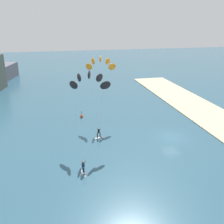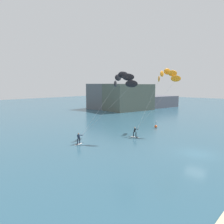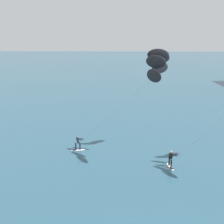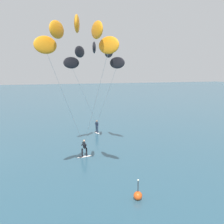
{
  "view_description": "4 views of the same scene",
  "coord_description": "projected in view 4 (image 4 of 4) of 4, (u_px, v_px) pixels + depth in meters",
  "views": [
    {
      "loc": [
        -33.07,
        17.03,
        17.22
      ],
      "look_at": [
        -1.76,
        9.9,
        5.56
      ],
      "focal_mm": 41.09,
      "sensor_mm": 36.0,
      "label": 1
    },
    {
      "loc": [
        -27.54,
        -10.28,
        8.69
      ],
      "look_at": [
        -0.68,
        13.62,
        4.26
      ],
      "focal_mm": 36.04,
      "sensor_mm": 36.0,
      "label": 2
    },
    {
      "loc": [
        -2.94,
        -12.2,
        12.94
      ],
      "look_at": [
        -3.35,
        15.04,
        4.14
      ],
      "focal_mm": 44.62,
      "sensor_mm": 36.0,
      "label": 3
    },
    {
      "loc": [
        26.8,
        6.32,
        8.29
      ],
      "look_at": [
        0.19,
        14.41,
        3.85
      ],
      "focal_mm": 44.25,
      "sensor_mm": 36.0,
      "label": 4
    }
  ],
  "objects": [
    {
      "name": "kitesurfer_nearshore",
      "position": [
        94.0,
        59.0,
        26.58
      ],
      "size": [
        9.9,
        5.73,
        10.76
      ],
      "color": "white",
      "rests_on": "ground"
    },
    {
      "name": "kitesurfer_mid_water",
      "position": [
        78.0,
        42.0,
        17.38
      ],
      "size": [
        8.85,
        5.22,
        11.53
      ],
      "color": "white",
      "rests_on": "ground"
    },
    {
      "name": "marker_buoy",
      "position": [
        138.0,
        195.0,
        17.49
      ],
      "size": [
        0.56,
        0.56,
        1.38
      ],
      "color": "#EA5119",
      "rests_on": "ground"
    }
  ]
}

